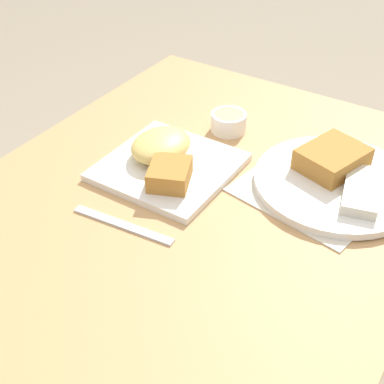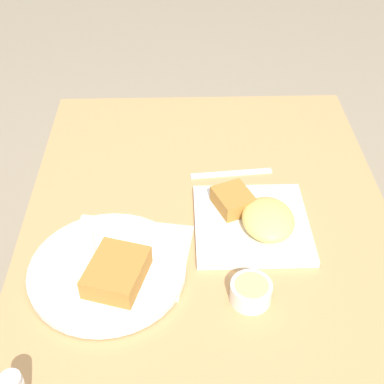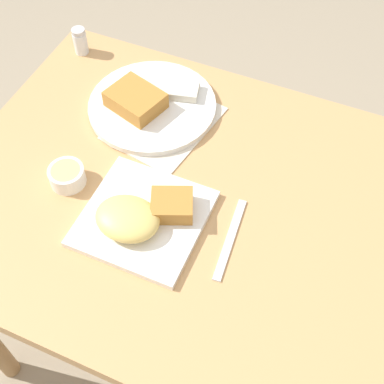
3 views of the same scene
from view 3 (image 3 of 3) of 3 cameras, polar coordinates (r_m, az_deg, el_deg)
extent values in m
plane|color=gray|center=(1.73, -0.84, -14.20)|extent=(8.00, 8.00, 0.00)
cube|color=tan|center=(1.11, -1.27, -0.72)|extent=(0.96, 0.77, 0.04)
cylinder|color=#9F7649|center=(1.70, -9.50, 5.14)|extent=(0.05, 0.05, 0.68)
cylinder|color=#9F7649|center=(1.56, 18.36, -4.34)|extent=(0.05, 0.05, 0.68)
cube|color=beige|center=(1.22, -2.99, 7.35)|extent=(0.23, 0.27, 0.00)
cube|color=white|center=(1.06, -5.19, -2.80)|extent=(0.23, 0.23, 0.01)
ellipsoid|color=#EFCC6B|center=(1.02, -6.90, -2.82)|extent=(0.13, 0.10, 0.04)
cube|color=#B77A33|center=(1.04, -2.15, -1.43)|extent=(0.10, 0.10, 0.04)
cylinder|color=white|center=(1.25, -4.26, 9.16)|extent=(0.29, 0.29, 0.01)
cube|color=#B77A33|center=(1.23, -6.05, 9.75)|extent=(0.14, 0.12, 0.04)
cube|color=beige|center=(1.26, -2.35, 10.96)|extent=(0.14, 0.09, 0.02)
cylinder|color=white|center=(1.13, -13.18, 1.68)|extent=(0.07, 0.07, 0.04)
cylinder|color=#D1B775|center=(1.11, -13.35, 2.24)|extent=(0.06, 0.06, 0.00)
cylinder|color=white|center=(1.41, -11.80, 15.31)|extent=(0.03, 0.03, 0.06)
cylinder|color=white|center=(1.42, -11.72, 14.92)|extent=(0.03, 0.03, 0.03)
cylinder|color=silver|center=(1.39, -12.05, 16.40)|extent=(0.03, 0.03, 0.01)
cube|color=silver|center=(1.04, 4.09, -4.99)|extent=(0.03, 0.19, 0.00)
camera|label=1|loc=(1.08, 45.98, 23.47)|focal=50.00mm
camera|label=2|loc=(1.28, -47.43, 36.24)|focal=50.00mm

